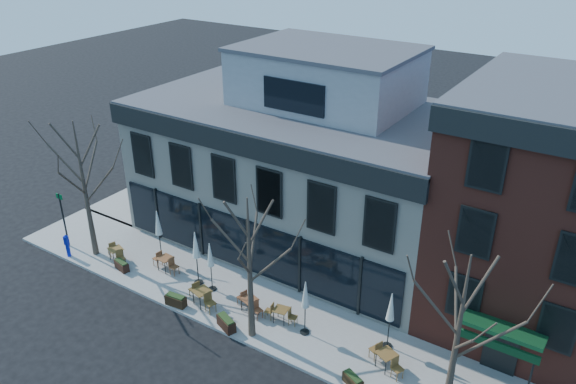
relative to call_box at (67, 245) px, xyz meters
The scene contains 25 objects.
ground 10.48m from the call_box, 23.71° to the left, with size 120.00×120.00×0.00m, color black.
sidewalk_front 13.00m from the call_box, ahead, with size 33.50×4.70×0.15m, color gray.
sidewalk_side 10.37m from the call_box, 99.39° to the left, with size 4.50×12.00×0.15m, color gray.
corner_building 13.91m from the call_box, 43.88° to the left, with size 18.39×10.39×11.10m.
red_brick_building 24.82m from the call_box, 22.14° to the left, with size 8.20×11.78×11.18m.
tree_corner 3.67m from the call_box, 42.82° to the left, with size 3.93×3.98×7.92m.
tree_mid 12.91m from the call_box, ahead, with size 3.50×3.55×7.04m.
tree_right 21.80m from the call_box, ahead, with size 3.72×3.77×7.48m.
sign_pole 1.67m from the call_box, 143.26° to the left, with size 0.50×0.10×3.40m.
call_box is the anchor object (origin of this frame).
cafe_set_0 2.88m from the call_box, 24.14° to the left, with size 1.79×0.97×0.92m.
cafe_set_1 5.92m from the call_box, 19.51° to the left, with size 1.84×0.79×0.96m.
cafe_set_2 9.25m from the call_box, ahead, with size 2.01×1.03×1.03m.
cafe_set_3 11.59m from the call_box, ahead, with size 1.79×0.93×0.92m.
cafe_set_4 13.28m from the call_box, ahead, with size 1.68×0.77×0.87m.
cafe_set_5 18.64m from the call_box, ahead, with size 1.88×1.17×0.98m.
umbrella_0 5.47m from the call_box, 30.01° to the left, with size 0.48×0.48×3.03m.
umbrella_1 8.23m from the call_box, 14.35° to the left, with size 0.49×0.49×3.07m.
umbrella_2 9.10m from the call_box, 12.69° to the left, with size 0.44×0.44×2.76m.
umbrella_3 14.68m from the call_box, ahead, with size 0.45×0.45×2.83m.
umbrella_4 18.37m from the call_box, ahead, with size 0.46×0.46×2.87m.
planter_0 3.64m from the call_box, 10.99° to the left, with size 1.01×0.57×0.53m.
planter_1 8.16m from the call_box, ahead, with size 1.10×0.54×0.59m.
planter_2 11.32m from the call_box, ahead, with size 1.18×0.81×0.61m.
planter_3 17.86m from the call_box, ahead, with size 1.02×0.72×0.53m.
Camera 1 is at (15.36, -19.88, 17.44)m, focal length 35.00 mm.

